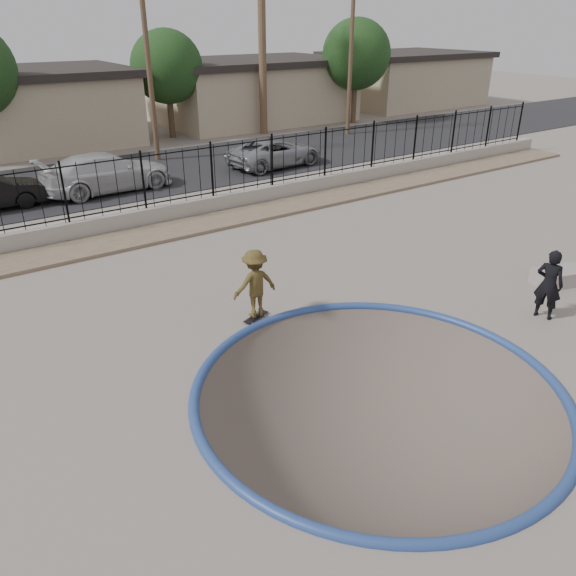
% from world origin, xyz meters
% --- Properties ---
extents(ground, '(120.00, 120.00, 2.20)m').
position_xyz_m(ground, '(0.00, 12.00, -1.10)').
color(ground, slate).
rests_on(ground, ground).
extents(bowl_pit, '(6.84, 6.84, 1.80)m').
position_xyz_m(bowl_pit, '(0.00, -1.00, 0.00)').
color(bowl_pit, '#52453F').
rests_on(bowl_pit, ground).
extents(coping_ring, '(7.04, 7.04, 0.20)m').
position_xyz_m(coping_ring, '(0.00, -1.00, 0.00)').
color(coping_ring, navy).
rests_on(coping_ring, ground).
extents(rock_strip, '(42.00, 1.60, 0.11)m').
position_xyz_m(rock_strip, '(0.00, 9.20, 0.06)').
color(rock_strip, '#8A755A').
rests_on(rock_strip, ground).
extents(retaining_wall, '(42.00, 0.45, 0.60)m').
position_xyz_m(retaining_wall, '(0.00, 10.30, 0.30)').
color(retaining_wall, gray).
rests_on(retaining_wall, ground).
extents(fence, '(40.00, 0.04, 1.80)m').
position_xyz_m(fence, '(0.00, 10.30, 1.50)').
color(fence, black).
rests_on(fence, retaining_wall).
extents(street, '(90.00, 8.00, 0.04)m').
position_xyz_m(street, '(0.00, 17.00, 0.02)').
color(street, black).
rests_on(street, ground).
extents(house_center, '(10.60, 8.60, 3.90)m').
position_xyz_m(house_center, '(0.00, 26.50, 1.97)').
color(house_center, tan).
rests_on(house_center, ground).
extents(house_east, '(12.60, 8.60, 3.90)m').
position_xyz_m(house_east, '(14.00, 26.50, 1.97)').
color(house_east, tan).
rests_on(house_east, ground).
extents(house_east_far, '(11.60, 8.60, 3.90)m').
position_xyz_m(house_east_far, '(28.00, 26.50, 1.97)').
color(house_east_far, tan).
rests_on(house_east_far, ground).
extents(utility_pole_mid, '(1.70, 0.24, 9.50)m').
position_xyz_m(utility_pole_mid, '(4.00, 19.00, 4.96)').
color(utility_pole_mid, '#473323').
rests_on(utility_pole_mid, ground).
extents(utility_pole_right, '(1.70, 0.24, 9.00)m').
position_xyz_m(utility_pole_right, '(16.00, 19.00, 4.70)').
color(utility_pole_right, '#473323').
rests_on(utility_pole_right, ground).
extents(street_tree_mid, '(3.96, 3.96, 5.83)m').
position_xyz_m(street_tree_mid, '(7.00, 24.00, 3.84)').
color(street_tree_mid, '#473323').
rests_on(street_tree_mid, ground).
extents(street_tree_right, '(4.32, 4.32, 6.36)m').
position_xyz_m(street_tree_right, '(19.00, 22.00, 4.19)').
color(street_tree_right, '#473323').
rests_on(street_tree_right, ground).
extents(skater, '(1.08, 0.68, 1.61)m').
position_xyz_m(skater, '(-0.42, 2.68, 0.80)').
color(skater, brown).
rests_on(skater, ground).
extents(skateboard, '(0.74, 0.41, 0.06)m').
position_xyz_m(skateboard, '(-0.42, 2.68, 0.05)').
color(skateboard, black).
rests_on(skateboard, ground).
extents(videographer, '(0.57, 0.70, 1.67)m').
position_xyz_m(videographer, '(5.15, -1.02, 0.83)').
color(videographer, black).
rests_on(videographer, ground).
extents(concrete_ledge, '(1.74, 1.14, 0.40)m').
position_xyz_m(concrete_ledge, '(7.25, -0.23, 0.20)').
color(concrete_ledge, gray).
rests_on(concrete_ledge, ground).
extents(car_c, '(5.28, 2.40, 1.50)m').
position_xyz_m(car_c, '(0.24, 15.00, 0.78)').
color(car_c, '#BCBCBE').
rests_on(car_c, street).
extents(car_d, '(4.77, 2.53, 1.28)m').
position_xyz_m(car_d, '(8.02, 14.68, 0.68)').
color(car_d, '#919399').
rests_on(car_d, street).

